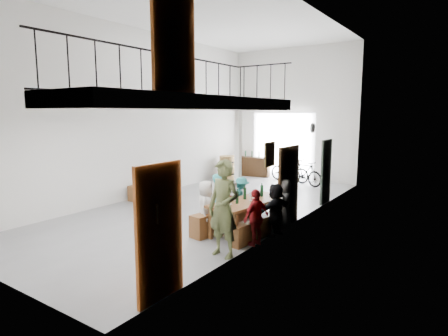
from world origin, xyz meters
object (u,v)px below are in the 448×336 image
Objects in this scene: serving_counter at (252,166)px; bench_inner at (228,218)px; tasting_table at (248,204)px; bicycle_near at (290,170)px; oak_barrel at (227,168)px; side_bench at (150,189)px; host_standing at (224,209)px.

bench_inner is at bearing -74.34° from serving_counter.
bicycle_near reaches higher than tasting_table.
bench_inner is (-0.58, 0.03, -0.45)m from tasting_table.
tasting_table is 6.99m from bicycle_near.
bench_inner is 2.25× the size of oak_barrel.
side_bench is 1.77× the size of oak_barrel.
oak_barrel is at bearing 134.74° from tasting_table.
bicycle_near is at bearing 21.94° from oak_barrel.
oak_barrel is 0.63× the size of serving_counter.
oak_barrel is 8.66m from host_standing.
tasting_table is 4.95m from side_bench.
host_standing is at bearing -56.94° from oak_barrel.
serving_counter is at bearing 82.37° from side_bench.
oak_barrel is at bearing 132.89° from bench_inner.
host_standing is (5.03, -3.00, 0.71)m from side_bench.
oak_barrel is (-3.81, 5.70, 0.24)m from bench_inner.
side_bench is at bearing 162.91° from bicycle_near.
side_bench is at bearing -107.52° from serving_counter.
oak_barrel is (0.31, 4.25, 0.25)m from side_bench.
serving_counter is at bearing 71.99° from oak_barrel.
serving_counter reaches higher than side_bench.
side_bench is at bearing -94.19° from oak_barrel.
bench_inner is 7.81m from serving_counter.
side_bench is 5.65m from serving_counter.
tasting_table reaches higher than side_bench.
oak_barrel is (-4.39, 5.72, -0.20)m from tasting_table.
tasting_table is 2.19× the size of oak_barrel.
serving_counter is 0.83× the size of host_standing.
bicycle_near is at bearing 62.35° from side_bench.
oak_barrel reaches higher than bench_inner.
host_standing is 8.55m from bicycle_near.
host_standing is at bearing -73.44° from serving_counter.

